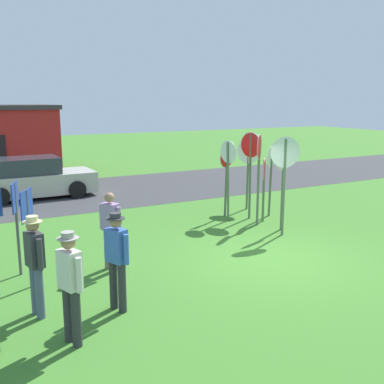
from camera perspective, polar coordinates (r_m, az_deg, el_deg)
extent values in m
plane|color=#3D7528|center=(10.68, 9.97, -8.30)|extent=(80.00, 80.00, 0.00)
cube|color=#38383A|center=(18.75, -8.30, 0.34)|extent=(60.00, 6.40, 0.01)
cube|color=#B7B2A3|center=(17.95, -19.09, 1.04)|extent=(4.31, 1.83, 0.76)
cube|color=#2D333D|center=(17.81, -20.02, 3.12)|extent=(2.25, 1.54, 0.60)
cylinder|color=black|center=(19.12, -15.60, 1.22)|extent=(0.64, 0.22, 0.64)
cylinder|color=black|center=(17.40, -14.20, 0.31)|extent=(0.64, 0.22, 0.64)
cylinder|color=black|center=(16.94, -22.93, -0.55)|extent=(0.64, 0.22, 0.64)
cylinder|color=#51664C|center=(13.65, 8.96, 0.13)|extent=(0.10, 0.10, 1.86)
cylinder|color=white|center=(13.54, 9.05, 2.85)|extent=(0.44, 0.51, 0.66)
cylinder|color=red|center=(13.54, 9.09, 2.85)|extent=(0.41, 0.47, 0.61)
cylinder|color=#51664C|center=(12.28, 11.44, 0.51)|extent=(0.09, 0.09, 2.59)
cylinder|color=white|center=(12.14, 11.62, 4.92)|extent=(0.80, 0.23, 0.82)
cylinder|color=red|center=(12.15, 11.60, 4.93)|extent=(0.74, 0.22, 0.76)
cylinder|color=#51664C|center=(14.31, 9.81, 1.21)|extent=(0.12, 0.13, 2.15)
cylinder|color=white|center=(14.19, 9.92, 4.38)|extent=(0.59, 0.34, 0.66)
cylinder|color=red|center=(14.20, 9.89, 4.38)|extent=(0.54, 0.32, 0.61)
cylinder|color=#51664C|center=(12.82, 11.29, 0.50)|extent=(0.08, 0.08, 2.38)
cylinder|color=white|center=(12.68, 11.44, 4.38)|extent=(0.74, 0.19, 0.76)
cylinder|color=red|center=(12.69, 11.40, 4.38)|extent=(0.69, 0.18, 0.71)
cylinder|color=#51664C|center=(13.89, 7.29, 1.89)|extent=(0.11, 0.09, 2.58)
cylinder|color=white|center=(13.76, 7.39, 5.85)|extent=(0.22, 0.76, 0.78)
cylinder|color=red|center=(13.75, 7.36, 5.85)|extent=(0.21, 0.71, 0.73)
cylinder|color=#51664C|center=(13.54, 4.53, 1.23)|extent=(0.15, 0.09, 2.37)
cylinder|color=white|center=(13.41, 4.59, 5.02)|extent=(0.14, 0.67, 0.68)
cylinder|color=red|center=(13.42, 4.62, 5.02)|extent=(0.14, 0.62, 0.63)
cylinder|color=#51664C|center=(13.16, 8.31, 1.34)|extent=(0.10, 0.10, 2.59)
cylinder|color=white|center=(13.03, 8.43, 5.63)|extent=(0.53, 0.52, 0.73)
cylinder|color=red|center=(13.02, 8.48, 5.62)|extent=(0.50, 0.48, 0.68)
cylinder|color=#51664C|center=(15.14, 6.99, 2.12)|extent=(0.14, 0.12, 2.29)
cylinder|color=white|center=(15.03, 7.07, 5.12)|extent=(0.40, 0.76, 0.83)
cylinder|color=red|center=(15.04, 7.09, 5.12)|extent=(0.37, 0.70, 0.77)
cylinder|color=#51664C|center=(14.09, 4.30, 1.09)|extent=(0.11, 0.15, 2.10)
cylinder|color=white|center=(13.97, 4.35, 4.29)|extent=(0.60, 0.22, 0.62)
cylinder|color=red|center=(13.96, 4.38, 4.29)|extent=(0.56, 0.21, 0.58)
cylinder|color=#2D2D33|center=(8.15, -9.82, -11.35)|extent=(0.14, 0.14, 0.88)
cylinder|color=#2D2D33|center=(8.00, -8.75, -11.78)|extent=(0.14, 0.14, 0.88)
cube|color=#3860B7|center=(7.82, -9.46, -6.63)|extent=(0.34, 0.42, 0.58)
cylinder|color=#3860B7|center=(8.00, -10.61, -6.41)|extent=(0.09, 0.09, 0.52)
cylinder|color=#3860B7|center=(7.66, -8.25, -7.15)|extent=(0.09, 0.09, 0.52)
sphere|color=#9E7051|center=(7.71, -9.56, -3.70)|extent=(0.21, 0.21, 0.21)
cylinder|color=#333338|center=(7.69, -9.58, -3.28)|extent=(0.31, 0.31, 0.02)
cylinder|color=#333338|center=(7.68, -9.59, -2.92)|extent=(0.19, 0.19, 0.09)
cylinder|color=#4C5670|center=(8.30, -19.11, -11.44)|extent=(0.14, 0.14, 0.88)
cylinder|color=#4C5670|center=(8.10, -18.56, -11.95)|extent=(0.14, 0.14, 0.88)
cube|color=#333338|center=(7.95, -19.18, -6.84)|extent=(0.28, 0.39, 0.58)
cylinder|color=#333338|center=(8.17, -19.76, -6.53)|extent=(0.09, 0.09, 0.52)
cylinder|color=#333338|center=(7.74, -18.54, -7.44)|extent=(0.09, 0.09, 0.52)
sphere|color=#9E7051|center=(7.83, -19.38, -3.95)|extent=(0.21, 0.21, 0.21)
cylinder|color=beige|center=(7.82, -19.40, -3.54)|extent=(0.31, 0.32, 0.02)
cylinder|color=beige|center=(7.81, -19.43, -3.19)|extent=(0.19, 0.19, 0.09)
cylinder|color=#2D2D33|center=(7.28, -15.27, -14.53)|extent=(0.14, 0.14, 0.88)
cylinder|color=#2D2D33|center=(7.11, -14.29, -15.13)|extent=(0.14, 0.14, 0.88)
cube|color=beige|center=(6.90, -15.10, -9.37)|extent=(0.32, 0.41, 0.58)
cylinder|color=beige|center=(7.10, -16.14, -9.00)|extent=(0.09, 0.09, 0.52)
cylinder|color=beige|center=(6.72, -13.98, -10.08)|extent=(0.09, 0.09, 0.52)
sphere|color=#9E7051|center=(6.77, -15.28, -6.09)|extent=(0.21, 0.21, 0.21)
cylinder|color=gray|center=(6.75, -15.31, -5.62)|extent=(0.31, 0.31, 0.02)
cylinder|color=gray|center=(6.74, -15.33, -5.21)|extent=(0.19, 0.19, 0.09)
cylinder|color=#7A6B56|center=(9.99, -10.56, -7.05)|extent=(0.14, 0.14, 0.88)
cylinder|color=#7A6B56|center=(9.85, -9.60, -7.28)|extent=(0.14, 0.14, 0.88)
cube|color=#9E7AB2|center=(9.72, -10.23, -3.08)|extent=(0.37, 0.42, 0.58)
cylinder|color=#9E7AB2|center=(9.88, -11.27, -3.00)|extent=(0.09, 0.09, 0.52)
cylinder|color=#9E7AB2|center=(9.57, -9.15, -3.39)|extent=(0.09, 0.09, 0.52)
sphere|color=#9E7051|center=(9.62, -10.32, -0.69)|extent=(0.21, 0.21, 0.21)
cylinder|color=#4C4C51|center=(10.00, -21.05, -4.40)|extent=(0.06, 0.06, 1.96)
cube|color=#1E389E|center=(9.84, -21.33, -0.60)|extent=(0.21, 0.58, 0.60)
cylinder|color=#4C4C51|center=(9.28, -19.74, -5.59)|extent=(0.06, 0.06, 1.93)
cube|color=#1E389E|center=(9.12, -20.02, -1.59)|extent=(0.30, 0.54, 0.60)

